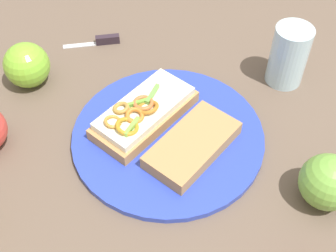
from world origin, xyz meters
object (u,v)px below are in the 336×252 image
Objects in this scene: knife at (101,41)px; plate at (168,136)px; sandwich at (144,113)px; drinking_glass at (289,56)px; bread_slice_side at (193,145)px; apple_3 at (328,182)px; apple_0 at (27,65)px.

plate is at bearing 109.35° from knife.
sandwich is 0.24m from knife.
sandwich is 0.28m from drinking_glass.
bread_slice_side is 0.33m from knife.
sandwich is at bearing 74.12° from apple_3.
bread_slice_side reaches higher than knife.
apple_3 is at bearing -104.87° from apple_0.
sandwich is 1.29× the size of bread_slice_side.
drinking_glass reaches higher than apple_0.
plate is 0.28m from knife.
knife is (0.21, 0.19, 0.00)m from plate.
apple_0 is at bearing 104.01° from sandwich.
knife reaches higher than plate.
plate is 3.84× the size of apple_0.
bread_slice_side is at bearing -88.75° from sandwich.
knife is (0.28, 0.44, -0.03)m from apple_3.
drinking_glass is at bearing 154.14° from knife.
sandwich is at bearing 64.93° from plate.
sandwich is at bearing 126.42° from drinking_glass.
plate is 0.05m from bread_slice_side.
sandwich is 2.48× the size of apple_0.
bread_slice_side is 0.25m from drinking_glass.
plate is 0.26m from apple_3.
bread_slice_side is at bearing -117.58° from plate.
sandwich is 0.31m from apple_3.
apple_3 reaches higher than bread_slice_side.
apple_0 is at bearing 74.42° from plate.
apple_3 is at bearing -104.07° from plate.
knife is at bearing 41.08° from plate.
apple_3 is 0.26m from drinking_glass.
apple_0 reaches higher than knife.
apple_0 is (0.06, 0.23, 0.01)m from sandwich.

